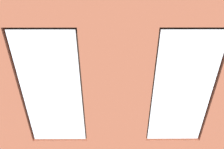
{
  "coord_description": "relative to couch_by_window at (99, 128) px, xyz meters",
  "views": [
    {
      "loc": [
        0.1,
        5.03,
        3.03
      ],
      "look_at": [
        0.07,
        0.4,
        1.03
      ],
      "focal_mm": 24.0,
      "sensor_mm": 36.0,
      "label": 1
    }
  ],
  "objects": [
    {
      "name": "couch_left",
      "position": [
        -2.76,
        -1.83,
        0.0
      ],
      "size": [
        0.88,
        1.73,
        0.8
      ],
      "rotation": [
        0.0,
        0.0,
        1.57
      ],
      "color": "black",
      "rests_on": "ground_plane"
    },
    {
      "name": "brick_wall_with_windows",
      "position": [
        -0.41,
        0.65,
        1.45
      ],
      "size": [
        6.1,
        0.3,
        3.58
      ],
      "color": "#9E5138",
      "rests_on": "ground_plane"
    },
    {
      "name": "white_wall_right",
      "position": [
        2.59,
        -1.95,
        1.46
      ],
      "size": [
        0.1,
        5.36,
        3.58
      ],
      "primitive_type": "cube",
      "color": "silver",
      "rests_on": "ground_plane"
    },
    {
      "name": "cup_ceramic",
      "position": [
        -0.16,
        -2.07,
        0.18
      ],
      "size": [
        0.09,
        0.09,
        0.11
      ],
      "primitive_type": "cylinder",
      "color": "#4C4C51",
      "rests_on": "coffee_table"
    },
    {
      "name": "table_plant_small",
      "position": [
        0.2,
        -1.95,
        0.23
      ],
      "size": [
        0.11,
        0.11,
        0.19
      ],
      "color": "#47423D",
      "rests_on": "coffee_table"
    },
    {
      "name": "media_console",
      "position": [
        2.29,
        -1.83,
        -0.1
      ],
      "size": [
        1.19,
        0.42,
        0.47
      ],
      "primitive_type": "cube",
      "color": "black",
      "rests_on": "ground_plane"
    },
    {
      "name": "ground_plane",
      "position": [
        -0.41,
        -2.15,
        -0.38
      ],
      "size": [
        6.7,
        6.36,
        0.1
      ],
      "primitive_type": "cube",
      "color": "brown"
    },
    {
      "name": "papasan_chair",
      "position": [
        0.31,
        -4.2,
        0.11
      ],
      "size": [
        1.1,
        1.1,
        0.69
      ],
      "color": "olive",
      "rests_on": "ground_plane"
    },
    {
      "name": "remote_silver",
      "position": [
        -0.49,
        -2.2,
        0.14
      ],
      "size": [
        0.18,
        0.09,
        0.02
      ],
      "primitive_type": "cube",
      "rotation": [
        0.0,
        0.0,
        1.31
      ],
      "color": "#B2B2B7",
      "rests_on": "coffee_table"
    },
    {
      "name": "tv_flatscreen",
      "position": [
        2.29,
        -1.83,
        0.48
      ],
      "size": [
        0.94,
        0.2,
        0.69
      ],
      "color": "black",
      "rests_on": "media_console"
    },
    {
      "name": "potted_plant_foreground_right",
      "position": [
        1.99,
        -4.27,
        0.49
      ],
      "size": [
        1.01,
        0.87,
        1.33
      ],
      "color": "brown",
      "rests_on": "ground_plane"
    },
    {
      "name": "potted_plant_corner_far_left",
      "position": [
        -2.9,
        0.09,
        0.44
      ],
      "size": [
        0.85,
        0.95,
        1.23
      ],
      "color": "gray",
      "rests_on": "ground_plane"
    },
    {
      "name": "potted_plant_corner_near_left",
      "position": [
        -2.91,
        -4.33,
        0.45
      ],
      "size": [
        0.81,
        0.81,
        1.24
      ],
      "color": "beige",
      "rests_on": "ground_plane"
    },
    {
      "name": "potted_plant_by_left_couch",
      "position": [
        -2.36,
        -3.15,
        0.22
      ],
      "size": [
        0.45,
        0.45,
        0.8
      ],
      "color": "beige",
      "rests_on": "ground_plane"
    },
    {
      "name": "remote_black",
      "position": [
        -0.25,
        -1.95,
        0.14
      ],
      "size": [
        0.18,
        0.08,
        0.02
      ],
      "primitive_type": "cube",
      "rotation": [
        0.0,
        0.0,
        4.91
      ],
      "color": "black",
      "rests_on": "coffee_table"
    },
    {
      "name": "coffee_table",
      "position": [
        -0.16,
        -2.07,
        0.06
      ],
      "size": [
        1.2,
        0.74,
        0.46
      ],
      "color": "tan",
      "rests_on": "ground_plane"
    },
    {
      "name": "potted_plant_between_couches",
      "position": [
        -1.37,
        -0.04,
        0.28
      ],
      "size": [
        0.81,
        0.76,
        1.03
      ],
      "color": "brown",
      "rests_on": "ground_plane"
    },
    {
      "name": "remote_gray",
      "position": [
        -0.01,
        -2.16,
        0.14
      ],
      "size": [
        0.14,
        0.17,
        0.02
      ],
      "primitive_type": "cube",
      "rotation": [
        0.0,
        0.0,
        5.65
      ],
      "color": "#59595B",
      "rests_on": "coffee_table"
    },
    {
      "name": "couch_by_window",
      "position": [
        0.0,
        0.0,
        0.0
      ],
      "size": [
        1.82,
        0.87,
        0.8
      ],
      "color": "black",
      "rests_on": "ground_plane"
    },
    {
      "name": "potted_plant_mid_room_small",
      "position": [
        -1.4,
        -2.59,
        0.02
      ],
      "size": [
        0.29,
        0.29,
        0.51
      ],
      "color": "brown",
      "rests_on": "ground_plane"
    }
  ]
}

